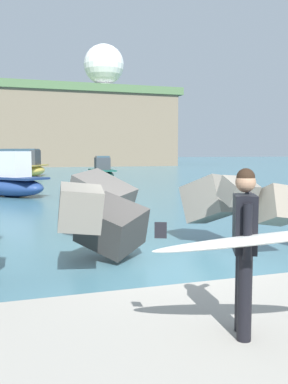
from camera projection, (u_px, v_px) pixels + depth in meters
The scene contains 8 objects.
ground_plane at pixel (167, 266), 8.29m from camera, with size 400.00×400.00×0.00m, color #42707F.
breakwater_jetty at pixel (126, 205), 8.48m from camera, with size 33.17×6.18×2.64m.
surfer_with_board at pixel (249, 241), 4.39m from camera, with size 2.04×1.52×1.78m.
boat_near_left at pixel (102, 173), 32.96m from camera, with size 2.16×4.62×1.93m.
boat_near_right at pixel (30, 168), 39.53m from camera, with size 4.25×6.58×2.54m.
boat_mid_left at pixel (12, 182), 21.46m from camera, with size 3.94×4.41×2.36m.
mooring_buoy_inner at pixel (213, 177), 34.33m from camera, with size 0.44×0.44×0.44m.
radar_dome at pixel (104, 68), 83.22m from camera, with size 7.71×7.71×10.14m.
Camera 1 is at (-3.02, -7.56, 2.17)m, focal length 40.53 mm.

